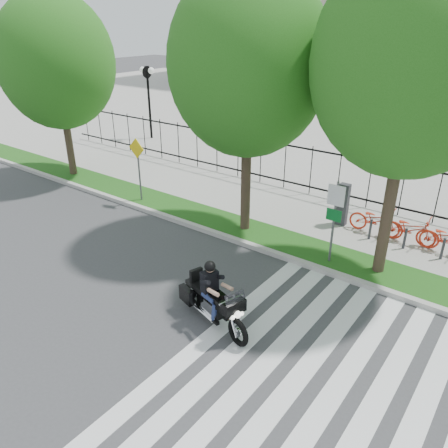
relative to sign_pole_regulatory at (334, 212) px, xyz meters
The scene contains 14 objects.
ground 5.74m from the sign_pole_regulatory, 123.24° to the right, with size 120.00×120.00×0.00m, color #3C3C3E.
curb 3.46m from the sign_pole_regulatory, behind, with size 60.00×0.20×0.15m, color #AAA6A0.
grass_verge 3.45m from the sign_pole_regulatory, behind, with size 60.00×1.50×0.15m, color #194A12.
sidewalk 4.47m from the sign_pole_regulatory, 136.26° to the left, with size 60.00×3.50×0.15m, color #98958E.
plaza 20.71m from the sign_pole_regulatory, 98.36° to the left, with size 80.00×34.00×0.10m, color #98958E.
crosswalk_stripes 5.23m from the sign_pole_regulatory, 68.28° to the right, with size 5.70×8.00×0.01m, color silver, non-canonical shape.
iron_fence 5.54m from the sign_pole_regulatory, 123.00° to the left, with size 30.00×0.06×2.00m, color black, non-canonical shape.
lamp_post_left 16.80m from the sign_pole_regulatory, 153.68° to the left, with size 1.06×0.70×4.25m.
street_tree_0 13.39m from the sign_pole_regulatory, behind, with size 4.86×4.86×7.70m.
street_tree_1 5.01m from the sign_pole_regulatory, behind, with size 4.82×4.82×8.12m.
street_tree_2 4.28m from the sign_pole_regulatory, 15.37° to the left, with size 4.85×4.85×8.43m.
sign_pole_regulatory is the anchor object (origin of this frame).
sign_pole_warning 8.05m from the sign_pole_regulatory, behind, with size 0.78×0.09×2.49m.
motorcycle_rider 4.47m from the sign_pole_regulatory, 104.19° to the right, with size 2.50×1.19×1.99m.
Camera 1 is at (7.28, -6.34, 6.73)m, focal length 35.00 mm.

